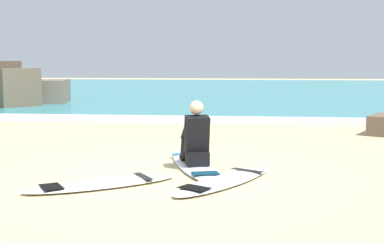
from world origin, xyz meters
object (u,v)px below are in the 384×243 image
Objects in this scene: surfer_seated at (196,140)px; surfboard_spare_near at (102,184)px; surfboard_spare_far at (224,181)px; surfboard_main at (194,164)px.

surfer_seated reaches higher than surfboard_spare_near.
surfboard_main is at bearing 115.95° from surfboard_spare_far.
surfboard_spare_near and surfboard_spare_far have the same top height.
surfboard_spare_near is at bearing -167.53° from surfboard_spare_far.
surfboard_spare_far is (0.47, -0.92, -0.40)m from surfer_seated.
surfboard_main is 2.78× the size of surfer_seated.
surfboard_spare_far is (1.55, 0.34, -0.00)m from surfboard_spare_near.
surfboard_spare_near is at bearing -130.47° from surfer_seated.
surfboard_main is at bearing 106.25° from surfer_seated.
surfboard_spare_far is at bearing -64.05° from surfboard_main.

